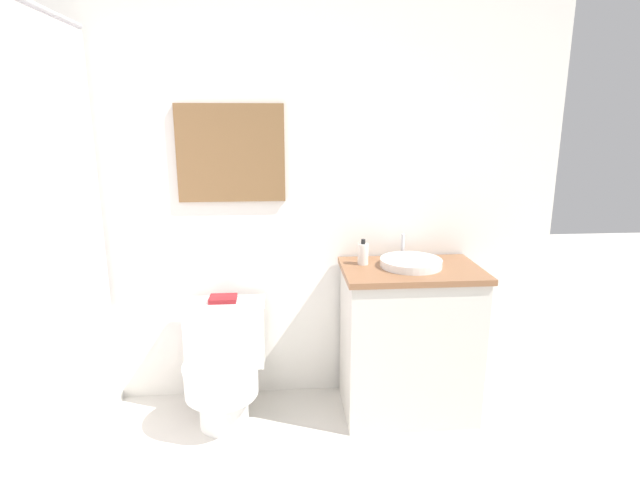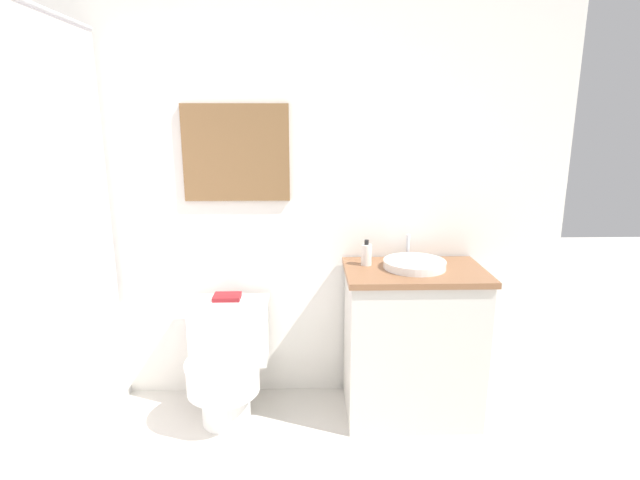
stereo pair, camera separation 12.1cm
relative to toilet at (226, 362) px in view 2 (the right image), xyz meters
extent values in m
cube|color=white|center=(0.04, 0.28, 0.94)|extent=(3.59, 0.05, 2.50)
cube|color=brown|center=(0.06, 0.24, 1.07)|extent=(0.55, 0.02, 0.50)
cube|color=silver|center=(0.06, 0.24, 1.07)|extent=(0.52, 0.01, 0.47)
cube|color=white|center=(-0.93, -0.42, -0.04)|extent=(0.65, 1.34, 0.53)
cube|color=silver|center=(-0.61, -0.42, 0.82)|extent=(0.01, 1.23, 1.65)
cylinder|color=white|center=(0.00, -0.06, -0.20)|extent=(0.25, 0.25, 0.21)
cylinder|color=white|center=(0.00, -0.10, -0.03)|extent=(0.37, 0.37, 0.14)
cylinder|color=white|center=(0.00, -0.10, 0.05)|extent=(0.38, 0.38, 0.02)
cube|color=white|center=(0.00, 0.12, 0.11)|extent=(0.41, 0.16, 0.34)
cube|color=white|center=(0.00, 0.12, 0.30)|extent=(0.44, 0.17, 0.02)
cube|color=beige|center=(0.97, 0.00, 0.08)|extent=(0.68, 0.44, 0.78)
cube|color=brown|center=(0.97, 0.00, 0.49)|extent=(0.71, 0.47, 0.03)
cylinder|color=white|center=(0.97, 0.02, 0.52)|extent=(0.32, 0.32, 0.04)
cylinder|color=silver|center=(0.97, 0.21, 0.57)|extent=(0.02, 0.02, 0.13)
cylinder|color=silver|center=(0.73, 0.08, 0.56)|extent=(0.06, 0.06, 0.11)
cylinder|color=black|center=(0.73, 0.08, 0.62)|extent=(0.02, 0.02, 0.02)
cube|color=maroon|center=(0.00, 0.12, 0.32)|extent=(0.14, 0.11, 0.02)
camera|label=1|loc=(0.31, -2.39, 1.25)|focal=28.00mm
camera|label=2|loc=(0.43, -2.40, 1.25)|focal=28.00mm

